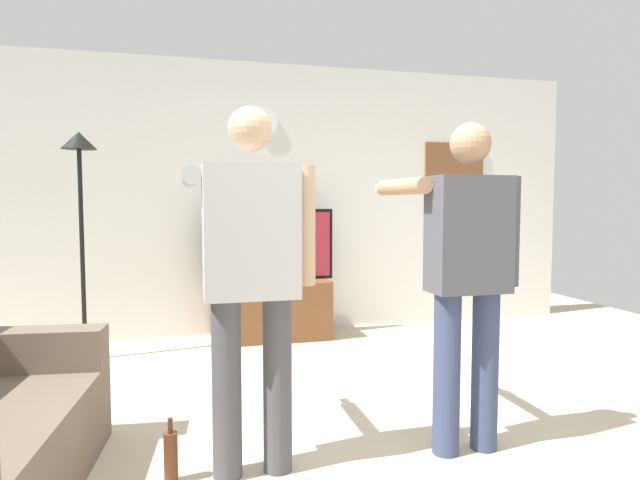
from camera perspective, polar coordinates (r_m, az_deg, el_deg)
The scene contains 10 objects.
ground_plane at distance 3.01m, azimuth 7.33°, elevation -22.03°, with size 8.40×8.40×0.00m, color beige.
back_wall at distance 5.55m, azimuth -4.00°, elevation 4.34°, with size 6.40×0.10×2.70m, color silver.
tv_stand at distance 5.27m, azimuth -5.24°, elevation -7.34°, with size 1.12×0.53×0.56m.
television at distance 5.23m, azimuth -5.37°, elevation -0.51°, with size 1.25×0.07×0.69m.
wall_clock at distance 5.52m, azimuth -5.87°, elevation 12.33°, with size 0.26×0.26×0.03m, color white.
framed_picture at distance 6.15m, azimuth 13.98°, elevation 6.97°, with size 0.69×0.04×0.64m, color brown.
floor_lamp at distance 4.84m, azimuth -24.00°, elevation 4.08°, with size 0.32×0.32×1.89m.
person_standing_nearer_lamp at distance 2.59m, azimuth -7.32°, elevation -2.86°, with size 0.63×0.78×1.77m.
person_standing_nearer_couch at distance 2.92m, azimuth 15.25°, elevation -2.86°, with size 0.59×0.78×1.72m.
beverage_bottle at distance 2.82m, azimuth -15.50°, elevation -21.18°, with size 0.07×0.07×0.31m.
Camera 1 is at (-1.02, -2.50, 1.32)m, focal length 30.25 mm.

